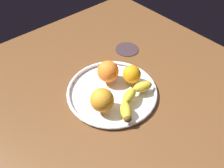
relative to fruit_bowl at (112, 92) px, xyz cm
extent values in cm
cube|color=brown|center=(0.00, 0.00, -2.92)|extent=(111.56, 111.56, 4.00)
cylinder|color=white|center=(0.00, 0.00, -0.62)|extent=(31.31, 31.31, 0.60)
torus|color=white|center=(0.00, 0.00, 0.28)|extent=(32.61, 32.61, 1.20)
ellipsoid|color=gold|center=(-8.04, 7.20, 2.72)|extent=(8.00, 5.77, 3.66)
ellipsoid|color=gold|center=(-1.47, 7.20, 2.72)|extent=(8.00, 5.77, 3.66)
ellipsoid|color=gold|center=(3.76, 11.17, 2.72)|extent=(7.09, 8.02, 3.66)
ellipsoid|color=brown|center=(5.59, 13.85, 2.72)|extent=(3.24, 3.10, 2.56)
sphere|color=orange|center=(7.73, 4.01, 4.82)|extent=(7.87, 7.87, 7.87)
sphere|color=orange|center=(-8.44, 1.19, 4.21)|extent=(6.64, 6.64, 6.64)
sphere|color=orange|center=(-2.50, -5.04, 4.83)|extent=(7.90, 7.90, 7.90)
cylinder|color=#38272B|center=(-21.91, -15.18, -0.62)|extent=(10.18, 10.18, 0.60)
camera|label=1|loc=(37.93, 43.67, 63.25)|focal=38.15mm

